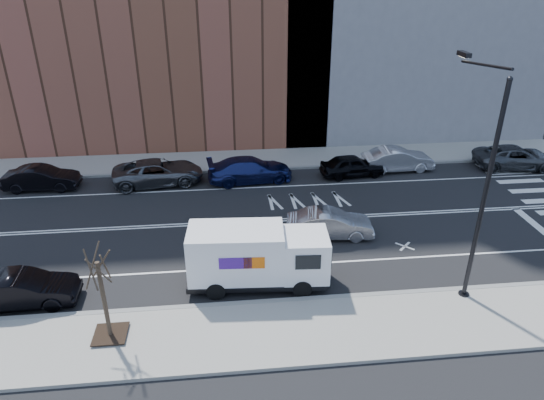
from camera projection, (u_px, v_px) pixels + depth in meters
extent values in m
plane|color=black|center=(275.00, 220.00, 25.96)|extent=(120.00, 120.00, 0.00)
cube|color=gray|center=(301.00, 331.00, 18.08)|extent=(44.00, 3.60, 0.15)
cube|color=gray|center=(261.00, 159.00, 33.78)|extent=(44.00, 3.60, 0.15)
cube|color=gray|center=(294.00, 300.00, 19.68)|extent=(44.00, 0.25, 0.17)
cube|color=gray|center=(263.00, 169.00, 32.17)|extent=(44.00, 0.25, 0.17)
cylinder|color=black|center=(484.00, 199.00, 18.03)|extent=(0.18, 0.18, 9.00)
cylinder|color=black|center=(463.00, 295.00, 19.97)|extent=(0.44, 0.44, 0.20)
sphere|color=black|center=(510.00, 79.00, 16.06)|extent=(0.20, 0.20, 0.20)
cylinder|color=black|center=(485.00, 65.00, 17.52)|extent=(0.11, 3.49, 0.48)
cube|color=black|center=(464.00, 54.00, 18.99)|extent=(0.25, 0.80, 0.18)
cube|color=#FFF2CC|center=(464.00, 57.00, 19.03)|extent=(0.18, 0.55, 0.03)
cube|color=black|center=(110.00, 334.00, 17.71)|extent=(1.20, 1.20, 0.04)
cylinder|color=#382B1E|center=(104.00, 300.00, 17.04)|extent=(0.16, 0.16, 3.20)
cylinder|color=#382B1E|center=(105.00, 267.00, 16.44)|extent=(0.06, 0.80, 1.44)
cylinder|color=#382B1E|center=(102.00, 263.00, 16.64)|extent=(0.81, 0.31, 1.19)
cylinder|color=#382B1E|center=(93.00, 265.00, 16.53)|extent=(0.58, 0.76, 1.50)
cylinder|color=#382B1E|center=(91.00, 270.00, 16.27)|extent=(0.47, 0.61, 1.37)
cylinder|color=#382B1E|center=(99.00, 271.00, 16.21)|extent=(0.72, 0.29, 1.13)
cube|color=black|center=(257.00, 276.00, 20.65)|extent=(5.89, 2.31, 0.28)
cube|color=white|center=(305.00, 254.00, 20.27)|extent=(1.98, 2.11, 1.86)
cube|color=black|center=(328.00, 248.00, 20.19)|extent=(0.16, 1.72, 0.89)
cube|color=black|center=(308.00, 262.00, 19.24)|extent=(1.03, 0.10, 0.65)
cube|color=black|center=(303.00, 236.00, 21.06)|extent=(1.03, 0.10, 0.65)
cube|color=black|center=(326.00, 272.00, 20.72)|extent=(0.25, 1.87, 0.33)
cube|color=white|center=(236.00, 252.00, 20.08)|extent=(4.03, 2.29, 2.14)
cube|color=#47198C|center=(235.00, 263.00, 19.08)|extent=(1.30, 0.10, 0.51)
cube|color=orange|center=(254.00, 263.00, 19.11)|extent=(0.84, 0.07, 0.51)
cube|color=#47198C|center=(237.00, 237.00, 20.95)|extent=(1.30, 0.10, 0.51)
cube|color=orange|center=(254.00, 236.00, 20.98)|extent=(0.84, 0.07, 0.51)
cylinder|color=black|center=(302.00, 288.00, 19.90)|extent=(0.80, 0.31, 0.78)
cylinder|color=black|center=(298.00, 263.00, 21.57)|extent=(0.80, 0.31, 0.78)
cylinder|color=black|center=(216.00, 291.00, 19.76)|extent=(0.80, 0.31, 0.78)
cylinder|color=black|center=(219.00, 265.00, 21.43)|extent=(0.80, 0.31, 0.78)
imported|color=black|center=(42.00, 178.00, 29.24)|extent=(4.40, 1.64, 1.44)
imported|color=#505358|center=(158.00, 172.00, 29.96)|extent=(5.73, 3.17, 1.52)
imported|color=navy|center=(250.00, 170.00, 30.32)|extent=(5.48, 2.70, 1.53)
imported|color=black|center=(352.00, 166.00, 31.09)|extent=(4.24, 2.04, 1.40)
imported|color=silver|center=(398.00, 159.00, 31.88)|extent=(4.71, 1.86, 1.53)
imported|color=#43464A|center=(516.00, 157.00, 32.29)|extent=(5.58, 3.07, 1.48)
imported|color=#9D9DA1|center=(330.00, 224.00, 24.16)|extent=(4.38, 1.84, 1.41)
imported|color=black|center=(22.00, 290.00, 19.30)|extent=(4.33, 1.66, 1.41)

